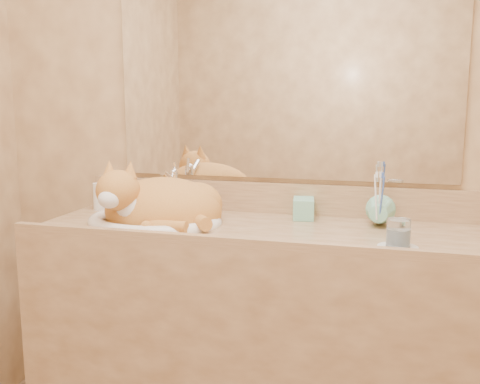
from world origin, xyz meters
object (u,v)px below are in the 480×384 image
(soap_dispenser, at_px, (304,199))
(water_glass, at_px, (398,233))
(vanity_counter, at_px, (265,344))
(cat, at_px, (157,203))
(sink_basin, at_px, (154,202))
(toothbrush_cup, at_px, (378,215))

(soap_dispenser, bearing_deg, water_glass, -51.06)
(vanity_counter, height_order, cat, cat)
(vanity_counter, height_order, sink_basin, sink_basin)
(sink_basin, distance_m, toothbrush_cup, 0.79)
(water_glass, bearing_deg, soap_dispenser, 137.40)
(sink_basin, distance_m, water_glass, 0.85)
(vanity_counter, relative_size, cat, 3.69)
(cat, xyz_separation_m, toothbrush_cup, (0.77, 0.11, -0.02))
(vanity_counter, relative_size, water_glass, 19.56)
(sink_basin, xyz_separation_m, cat, (0.01, -0.00, -0.00))
(vanity_counter, height_order, toothbrush_cup, toothbrush_cup)
(cat, bearing_deg, soap_dispenser, 10.64)
(cat, distance_m, toothbrush_cup, 0.77)
(vanity_counter, bearing_deg, toothbrush_cup, 12.93)
(cat, relative_size, water_glass, 5.29)
(toothbrush_cup, height_order, water_glass, toothbrush_cup)
(soap_dispenser, xyz_separation_m, toothbrush_cup, (0.26, -0.05, -0.04))
(toothbrush_cup, distance_m, water_glass, 0.25)
(cat, bearing_deg, toothbrush_cup, 1.08)
(vanity_counter, distance_m, soap_dispenser, 0.54)
(cat, bearing_deg, vanity_counter, -3.73)
(sink_basin, relative_size, cat, 1.11)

